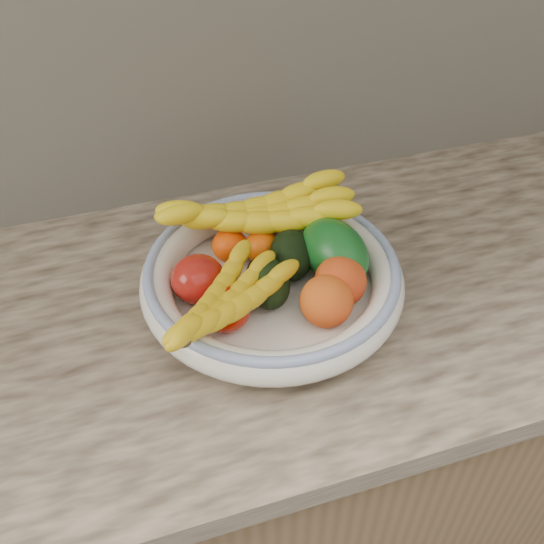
{
  "coord_description": "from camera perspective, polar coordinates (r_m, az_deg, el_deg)",
  "views": [
    {
      "loc": [
        -0.2,
        1.03,
        1.56
      ],
      "look_at": [
        0.0,
        1.66,
        0.96
      ],
      "focal_mm": 40.0,
      "sensor_mm": 36.0,
      "label": 1
    }
  ],
  "objects": [
    {
      "name": "clementine_back_right",
      "position": [
        0.98,
        -0.81,
        4.36
      ],
      "size": [
        0.06,
        0.06,
        0.05
      ],
      "primitive_type": "ellipsoid",
      "rotation": [
        0.0,
        0.0,
        0.23
      ],
      "color": "#EB6404",
      "rests_on": "fruit_bowl"
    },
    {
      "name": "peach_front",
      "position": [
        0.84,
        5.14,
        -2.75
      ],
      "size": [
        0.08,
        0.08,
        0.07
      ],
      "primitive_type": "ellipsoid",
      "rotation": [
        0.0,
        0.0,
        0.12
      ],
      "color": "orange",
      "rests_on": "fruit_bowl"
    },
    {
      "name": "avocado_right",
      "position": [
        0.91,
        1.81,
        1.64
      ],
      "size": [
        0.1,
        0.11,
        0.07
      ],
      "primitive_type": "ellipsoid",
      "rotation": [
        0.0,
        0.0,
        -0.36
      ],
      "color": "black",
      "rests_on": "fruit_bowl"
    },
    {
      "name": "avocado_center",
      "position": [
        0.87,
        -0.46,
        -0.97
      ],
      "size": [
        0.07,
        0.1,
        0.06
      ],
      "primitive_type": "ellipsoid",
      "rotation": [
        0.0,
        0.0,
        -0.1
      ],
      "color": "black",
      "rests_on": "fruit_bowl"
    },
    {
      "name": "clementine_back_mid",
      "position": [
        0.94,
        -0.94,
        2.42
      ],
      "size": [
        0.07,
        0.07,
        0.05
      ],
      "primitive_type": "ellipsoid",
      "rotation": [
        0.0,
        0.0,
        -0.41
      ],
      "color": "#E35504",
      "rests_on": "fruit_bowl"
    },
    {
      "name": "clementine_back_left",
      "position": [
        0.95,
        -3.99,
        2.5
      ],
      "size": [
        0.07,
        0.07,
        0.05
      ],
      "primitive_type": "ellipsoid",
      "rotation": [
        0.0,
        0.0,
        -0.37
      ],
      "color": "#FC4E05",
      "rests_on": "fruit_bowl"
    },
    {
      "name": "tomato_near_left",
      "position": [
        0.84,
        -4.47,
        -3.41
      ],
      "size": [
        0.08,
        0.08,
        0.07
      ],
      "primitive_type": "ellipsoid",
      "rotation": [
        0.0,
        0.0,
        0.09
      ],
      "color": "#B81201",
      "rests_on": "fruit_bowl"
    },
    {
      "name": "fruit_bowl",
      "position": [
        0.9,
        0.0,
        -0.54
      ],
      "size": [
        0.39,
        0.39,
        0.08
      ],
      "color": "white",
      "rests_on": "kitchen_counter"
    },
    {
      "name": "banana_bunch_back",
      "position": [
        0.94,
        -1.41,
        5.13
      ],
      "size": [
        0.34,
        0.15,
        0.09
      ],
      "primitive_type": null,
      "rotation": [
        0.0,
        0.0,
        -0.11
      ],
      "color": "yellow",
      "rests_on": "fruit_bowl"
    },
    {
      "name": "banana_bunch_front",
      "position": [
        0.81,
        -4.37,
        -3.12
      ],
      "size": [
        0.26,
        0.24,
        0.07
      ],
      "primitive_type": null,
      "rotation": [
        0.0,
        0.0,
        0.69
      ],
      "color": "yellow",
      "rests_on": "fruit_bowl"
    },
    {
      "name": "tomato_left",
      "position": [
        0.88,
        -6.98,
        -0.67
      ],
      "size": [
        0.1,
        0.1,
        0.07
      ],
      "primitive_type": "ellipsoid",
      "rotation": [
        0.0,
        0.0,
        0.43
      ],
      "color": "#A11810",
      "rests_on": "fruit_bowl"
    },
    {
      "name": "green_mango",
      "position": [
        0.9,
        5.88,
        1.93
      ],
      "size": [
        0.14,
        0.15,
        0.11
      ],
      "primitive_type": "ellipsoid",
      "rotation": [
        0.0,
        0.31,
        0.26
      ],
      "color": "#0E4B16",
      "rests_on": "fruit_bowl"
    },
    {
      "name": "kitchen_counter",
      "position": [
        1.29,
        -0.36,
        -15.83
      ],
      "size": [
        2.44,
        0.66,
        1.4
      ],
      "color": "brown",
      "rests_on": "ground"
    },
    {
      "name": "peach_right",
      "position": [
        0.87,
        6.44,
        -0.89
      ],
      "size": [
        0.09,
        0.09,
        0.08
      ],
      "primitive_type": "ellipsoid",
      "rotation": [
        0.0,
        0.0,
        -0.23
      ],
      "color": "orange",
      "rests_on": "fruit_bowl"
    }
  ]
}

